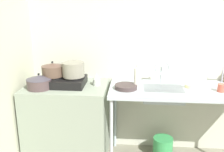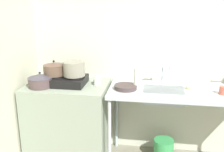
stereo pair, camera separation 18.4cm
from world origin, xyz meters
name	(u,v)px [view 2 (the right image)]	position (x,y,z in m)	size (l,w,h in m)	color
counter_concrete	(69,121)	(-1.87, 1.29, 0.46)	(0.92, 0.64, 0.91)	gray
counter_sink	(185,96)	(-0.56, 1.29, 0.85)	(1.63, 0.64, 0.91)	#A3B0B5
stove	(65,80)	(-1.90, 1.29, 0.96)	(0.48, 0.36, 0.11)	black
pot_on_left_burner	(54,69)	(-2.01, 1.29, 1.09)	(0.24, 0.24, 0.17)	brown
pot_on_right_burner	(74,69)	(-1.78, 1.29, 1.10)	(0.24, 0.24, 0.16)	gray
pot_beside_stove	(40,80)	(-2.13, 1.16, 0.99)	(0.27, 0.27, 0.17)	#493A3A
percolator	(97,79)	(-1.53, 1.32, 0.98)	(0.08, 0.08, 0.14)	beige
sink_basin	(163,95)	(-0.79, 1.28, 0.85)	(0.43, 0.31, 0.13)	#A3B0B5
faucet	(163,69)	(-0.80, 1.40, 1.10)	(0.17, 0.09, 0.28)	#A3B0B5
frying_pan	(126,87)	(-1.19, 1.23, 0.93)	(0.25, 0.25, 0.04)	#3C3130
cup_by_rack	(223,90)	(-0.20, 1.21, 0.95)	(0.08, 0.08, 0.08)	#BD5341
small_bowl_on_drainboard	(191,88)	(-0.50, 1.32, 0.93)	(0.10, 0.10, 0.04)	beige
bottle_by_sink	(137,78)	(-1.07, 1.27, 1.03)	(0.08, 0.08, 0.26)	white
bucket_on_floor	(163,150)	(-0.74, 1.36, 0.13)	(0.23, 0.23, 0.26)	#328D4A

